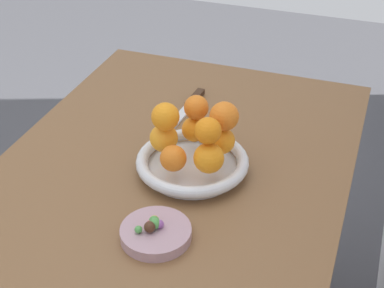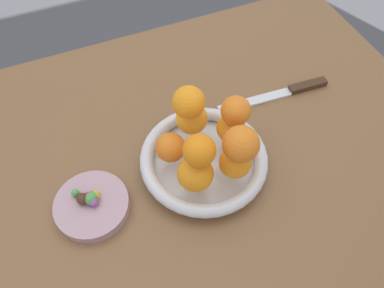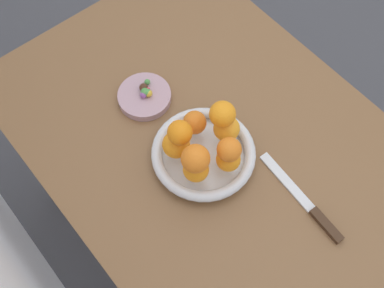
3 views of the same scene
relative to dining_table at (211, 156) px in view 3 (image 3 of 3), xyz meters
The scene contains 21 objects.
ground_plane 0.65m from the dining_table, ahead, with size 6.00×6.00×0.00m, color #4C4C51.
dining_table is the anchor object (origin of this frame).
fruit_bowl 0.12m from the dining_table, 114.25° to the left, with size 0.24×0.24×0.04m.
candy_dish 0.23m from the dining_table, 15.36° to the left, with size 0.13×0.13×0.02m, color #B28C99.
orange_0 0.20m from the dining_table, 119.47° to the left, with size 0.06×0.06×0.06m, color orange.
orange_1 0.18m from the dining_table, 159.69° to the left, with size 0.06×0.06×0.06m, color orange.
orange_2 0.16m from the dining_table, 145.73° to the right, with size 0.06×0.06×0.06m, color orange.
orange_3 0.16m from the dining_table, 38.14° to the left, with size 0.06×0.06×0.06m, color orange.
orange_4 0.19m from the dining_table, 80.53° to the left, with size 0.06×0.06×0.06m, color orange.
orange_5 0.25m from the dining_table, 119.53° to the left, with size 0.06×0.06×0.06m, color orange.
orange_6 0.22m from the dining_table, 152.81° to the right, with size 0.06×0.06×0.06m, color orange.
orange_7 0.23m from the dining_table, 157.82° to the left, with size 0.05×0.05×0.05m, color orange.
orange_8 0.24m from the dining_table, 85.08° to the left, with size 0.06×0.06×0.06m, color orange.
candy_ball_0 0.24m from the dining_table, 15.03° to the left, with size 0.02×0.02×0.02m, color #4C9947.
candy_ball_1 0.24m from the dining_table, 12.37° to the left, with size 0.02×0.02×0.02m, color #C6384C.
candy_ball_2 0.24m from the dining_table, 17.31° to the left, with size 0.02×0.02×0.02m, color #8C4C99.
candy_ball_3 0.25m from the dining_table, ahead, with size 0.01×0.01×0.01m, color #4C9947.
candy_ball_4 0.25m from the dining_table, 12.80° to the left, with size 0.02×0.02×0.02m, color #472819.
candy_ball_5 0.23m from the dining_table, 14.31° to the left, with size 0.02×0.02×0.02m, color #4C9947.
candy_ball_6 0.23m from the dining_table, 14.26° to the left, with size 0.02×0.02×0.02m, color gold.
knife 0.28m from the dining_table, 168.35° to the right, with size 0.26×0.04×0.01m.
Camera 3 is at (-0.39, 0.39, 1.76)m, focal length 45.00 mm.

